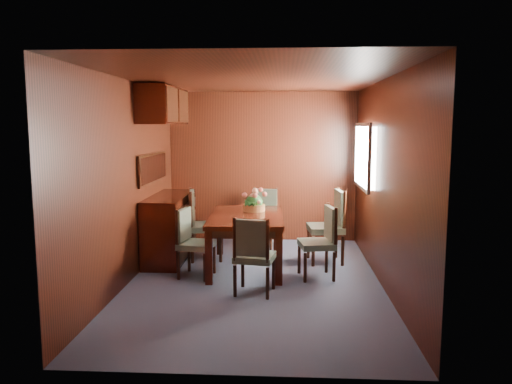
# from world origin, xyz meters

# --- Properties ---
(ground) EXTENTS (4.50, 4.50, 0.00)m
(ground) POSITION_xyz_m (0.00, 0.00, 0.00)
(ground) COLOR #3D4254
(ground) RESTS_ON ground
(room_shell) EXTENTS (3.06, 4.52, 2.41)m
(room_shell) POSITION_xyz_m (-0.10, 0.33, 1.63)
(room_shell) COLOR black
(room_shell) RESTS_ON ground
(sideboard) EXTENTS (0.48, 1.40, 0.90)m
(sideboard) POSITION_xyz_m (-1.25, 1.00, 0.45)
(sideboard) COLOR black
(sideboard) RESTS_ON ground
(dining_table) EXTENTS (1.00, 1.54, 0.71)m
(dining_table) POSITION_xyz_m (-0.14, 0.60, 0.61)
(dining_table) COLOR black
(dining_table) RESTS_ON ground
(chair_left_near) EXTENTS (0.46, 0.47, 0.87)m
(chair_left_near) POSITION_xyz_m (-0.80, 0.20, 0.48)
(chair_left_near) COLOR black
(chair_left_near) RESTS_ON ground
(chair_left_far) EXTENTS (0.53, 0.54, 0.99)m
(chair_left_far) POSITION_xyz_m (-0.82, 1.00, 0.55)
(chair_left_far) COLOR black
(chair_left_far) RESTS_ON ground
(chair_right_near) EXTENTS (0.47, 0.49, 0.90)m
(chair_right_near) POSITION_xyz_m (0.82, 0.25, 0.50)
(chair_right_near) COLOR black
(chair_right_near) RESTS_ON ground
(chair_right_far) EXTENTS (0.51, 0.53, 1.01)m
(chair_right_far) POSITION_xyz_m (0.99, 0.96, 0.56)
(chair_right_far) COLOR black
(chair_right_far) RESTS_ON ground
(chair_head) EXTENTS (0.48, 0.46, 0.88)m
(chair_head) POSITION_xyz_m (0.01, -0.45, 0.49)
(chair_head) COLOR black
(chair_head) RESTS_ON ground
(chair_foot) EXTENTS (0.51, 0.49, 0.90)m
(chair_foot) POSITION_xyz_m (0.03, 1.83, 0.50)
(chair_foot) COLOR black
(chair_foot) RESTS_ON ground
(flower_centerpiece) EXTENTS (0.32, 0.32, 0.32)m
(flower_centerpiece) POSITION_xyz_m (-0.06, 0.91, 0.86)
(flower_centerpiece) COLOR #B67037
(flower_centerpiece) RESTS_ON dining_table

